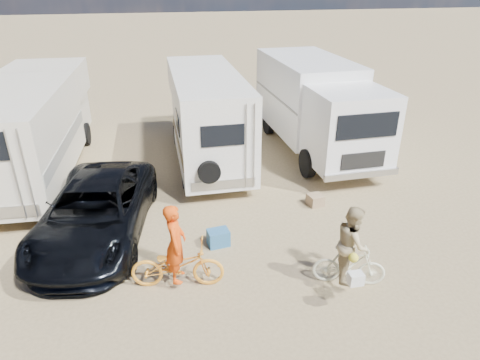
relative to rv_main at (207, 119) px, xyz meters
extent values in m
plane|color=#9D865E|center=(-0.32, -6.80, -1.54)|extent=(140.00, 140.00, 0.00)
imported|color=black|center=(-3.37, -4.24, -0.82)|extent=(3.20, 5.53, 1.45)
imported|color=orange|center=(-1.53, -6.54, -1.03)|extent=(2.04, 0.98, 1.03)
imported|color=beige|center=(2.03, -7.21, -1.09)|extent=(1.59, 0.90, 0.92)
imported|color=#E4460C|center=(-1.53, -6.54, -0.66)|extent=(0.52, 0.70, 1.76)
imported|color=tan|center=(2.03, -7.21, -0.70)|extent=(0.87, 0.98, 1.69)
imported|color=#282B28|center=(5.37, -0.97, -1.10)|extent=(1.81, 1.17, 0.90)
cube|color=#2A6091|center=(-0.46, -5.23, -1.34)|extent=(0.56, 0.44, 0.41)
cube|color=#8F7353|center=(2.58, -3.80, -1.38)|extent=(0.47, 0.47, 0.32)
camera|label=1|loc=(-1.69, -13.95, 4.51)|focal=32.05mm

